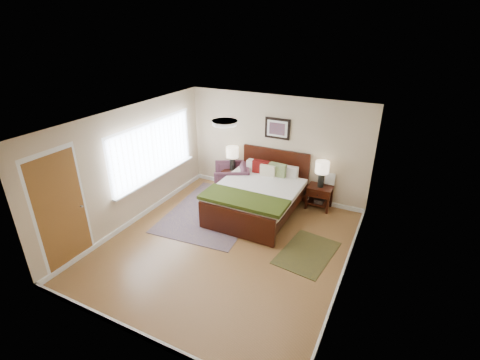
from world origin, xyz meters
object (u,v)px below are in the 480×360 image
at_px(lamp_left, 232,155).
at_px(rug_persian, 214,211).
at_px(bed, 258,191).
at_px(nightstand_left, 232,174).
at_px(armchair, 231,180).
at_px(nightstand_right, 319,195).
at_px(lamp_right, 322,170).

distance_m(lamp_left, rug_persian, 1.59).
xyz_separation_m(bed, nightstand_left, (-1.09, 0.84, -0.13)).
distance_m(lamp_left, armchair, 0.63).
xyz_separation_m(nightstand_right, lamp_right, (0.00, 0.01, 0.63)).
relative_size(nightstand_left, nightstand_right, 0.96).
xyz_separation_m(nightstand_left, lamp_right, (2.28, 0.02, 0.56)).
bearing_deg(nightstand_left, armchair, -66.23).
xyz_separation_m(bed, lamp_left, (-1.09, 0.86, 0.41)).
bearing_deg(armchair, nightstand_right, 68.64).
distance_m(nightstand_left, armchair, 0.27).
xyz_separation_m(bed, lamp_right, (1.18, 0.86, 0.42)).
xyz_separation_m(lamp_left, armchair, (0.11, -0.27, -0.56)).
bearing_deg(rug_persian, lamp_left, 92.34).
xyz_separation_m(lamp_left, lamp_right, (2.28, 0.00, 0.02)).
relative_size(bed, rug_persian, 0.84).
bearing_deg(lamp_left, nightstand_left, -90.00).
bearing_deg(rug_persian, bed, 18.80).
distance_m(nightstand_right, armchair, 2.18).
bearing_deg(nightstand_right, nightstand_left, -179.86).
distance_m(nightstand_left, nightstand_right, 2.28).
bearing_deg(nightstand_right, lamp_right, 90.00).
bearing_deg(lamp_right, lamp_left, 180.00).
relative_size(bed, lamp_left, 3.63).
height_order(lamp_right, rug_persian, lamp_right).
bearing_deg(armchair, lamp_right, 69.00).
relative_size(bed, lamp_right, 3.63).
relative_size(lamp_left, rug_persian, 0.23).
height_order(nightstand_left, lamp_right, lamp_right).
xyz_separation_m(nightstand_right, armchair, (-2.17, -0.26, 0.05)).
relative_size(lamp_right, rug_persian, 0.23).
bearing_deg(rug_persian, nightstand_left, 92.45).
height_order(nightstand_left, rug_persian, nightstand_left).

